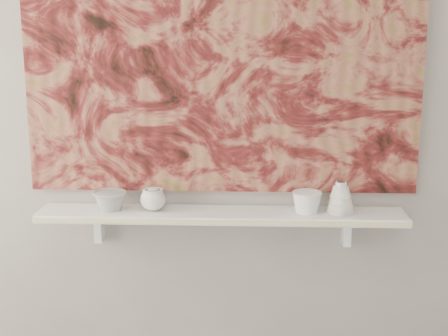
# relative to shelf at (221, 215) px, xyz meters

# --- Properties ---
(wall_back) EXTENTS (3.60, 0.00, 3.60)m
(wall_back) POSITION_rel_shelf_xyz_m (0.00, 0.09, 0.44)
(wall_back) COLOR gray
(wall_back) RESTS_ON floor
(shelf) EXTENTS (1.40, 0.18, 0.03)m
(shelf) POSITION_rel_shelf_xyz_m (0.00, 0.00, 0.00)
(shelf) COLOR white
(shelf) RESTS_ON wall_back
(shelf_stripe) EXTENTS (1.40, 0.01, 0.02)m
(shelf_stripe) POSITION_rel_shelf_xyz_m (0.00, -0.09, 0.00)
(shelf_stripe) COLOR beige
(shelf_stripe) RESTS_ON shelf
(bracket_left) EXTENTS (0.03, 0.06, 0.12)m
(bracket_left) POSITION_rel_shelf_xyz_m (-0.49, 0.06, -0.07)
(bracket_left) COLOR white
(bracket_left) RESTS_ON wall_back
(bracket_right) EXTENTS (0.03, 0.06, 0.12)m
(bracket_right) POSITION_rel_shelf_xyz_m (0.49, 0.06, -0.07)
(bracket_right) COLOR white
(bracket_right) RESTS_ON wall_back
(painting) EXTENTS (1.50, 0.02, 1.10)m
(painting) POSITION_rel_shelf_xyz_m (0.00, 0.08, 0.62)
(painting) COLOR maroon
(painting) RESTS_ON wall_back
(house_motif) EXTENTS (0.09, 0.00, 0.08)m
(house_motif) POSITION_rel_shelf_xyz_m (0.45, 0.07, 0.32)
(house_motif) COLOR black
(house_motif) RESTS_ON painting
(bowl_grey) EXTENTS (0.16, 0.16, 0.08)m
(bowl_grey) POSITION_rel_shelf_xyz_m (-0.43, 0.00, 0.05)
(bowl_grey) COLOR #959592
(bowl_grey) RESTS_ON shelf
(cup_cream) EXTENTS (0.10, 0.10, 0.09)m
(cup_cream) POSITION_rel_shelf_xyz_m (-0.26, 0.00, 0.06)
(cup_cream) COLOR beige
(cup_cream) RESTS_ON shelf
(bell_vessel) EXTENTS (0.12, 0.12, 0.12)m
(bell_vessel) POSITION_rel_shelf_xyz_m (0.45, 0.00, 0.08)
(bell_vessel) COLOR silver
(bell_vessel) RESTS_ON shelf
(bowl_white) EXTENTS (0.13, 0.13, 0.08)m
(bowl_white) POSITION_rel_shelf_xyz_m (0.33, 0.00, 0.06)
(bowl_white) COLOR silver
(bowl_white) RESTS_ON shelf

